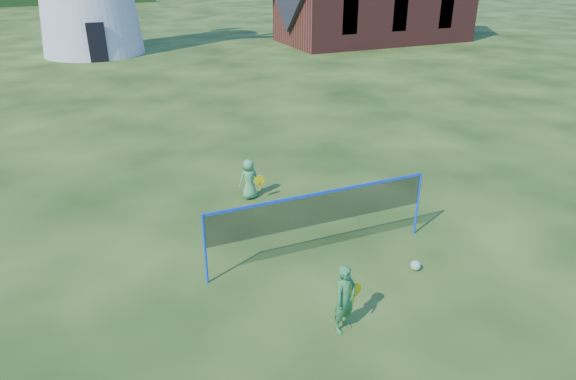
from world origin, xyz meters
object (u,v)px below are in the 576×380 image
at_px(badminton_net, 321,210).
at_px(player_girl, 345,299).
at_px(player_boy, 249,179).
at_px(play_ball, 415,265).

height_order(badminton_net, player_girl, badminton_net).
bearing_deg(player_girl, player_boy, 66.50).
bearing_deg(badminton_net, play_ball, -38.72).
distance_m(badminton_net, player_boy, 3.43).
xyz_separation_m(badminton_net, player_boy, (-0.42, 3.36, -0.59)).
xyz_separation_m(player_girl, play_ball, (2.26, 1.01, -0.53)).
bearing_deg(player_girl, play_ball, 3.12).
bearing_deg(player_boy, badminton_net, 88.74).
xyz_separation_m(player_girl, player_boy, (0.25, 5.65, -0.09)).
relative_size(badminton_net, player_girl, 3.94).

